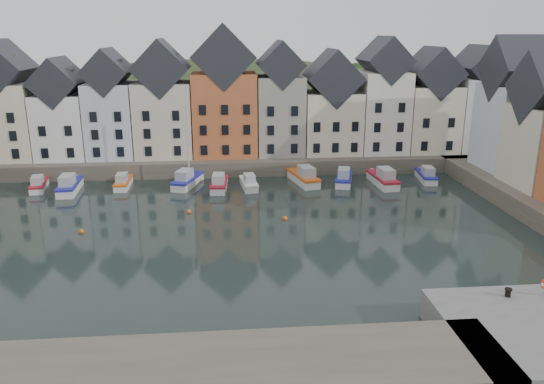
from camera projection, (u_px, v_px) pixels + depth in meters
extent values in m
plane|color=black|center=(227.00, 240.00, 49.47)|extent=(260.00, 260.00, 0.00)
cube|color=#50483E|center=(225.00, 157.00, 77.78)|extent=(90.00, 16.00, 2.00)
ellipsoid|color=#242E17|center=(227.00, 219.00, 108.07)|extent=(153.60, 70.40, 64.00)
sphere|color=black|center=(145.00, 90.00, 94.33)|extent=(5.77, 5.77, 5.77)
sphere|color=black|center=(347.00, 86.00, 107.13)|extent=(5.27, 5.27, 5.27)
sphere|color=black|center=(390.00, 90.00, 101.55)|extent=(5.07, 5.07, 5.07)
sphere|color=black|center=(299.00, 91.00, 101.03)|extent=(5.01, 5.01, 5.01)
sphere|color=black|center=(21.00, 100.00, 98.35)|extent=(3.94, 3.94, 3.94)
sphere|color=black|center=(364.00, 86.00, 106.97)|extent=(5.21, 5.21, 5.21)
sphere|color=black|center=(234.00, 87.00, 103.14)|extent=(5.45, 5.45, 5.45)
sphere|color=black|center=(432.00, 97.00, 96.64)|extent=(4.49, 4.49, 4.49)
cube|color=#EEE5C7|center=(8.00, 121.00, 71.66)|extent=(7.67, 8.00, 10.07)
cube|color=black|center=(1.00, 69.00, 69.65)|extent=(7.67, 8.16, 7.67)
cube|color=white|center=(64.00, 126.00, 72.49)|extent=(6.56, 8.00, 8.61)
cube|color=black|center=(59.00, 82.00, 70.77)|extent=(6.56, 8.16, 6.56)
cube|color=silver|center=(112.00, 120.00, 72.83)|extent=(6.20, 8.00, 10.02)
cube|color=black|center=(108.00, 71.00, 70.94)|extent=(6.20, 8.16, 6.20)
cube|color=beige|center=(165.00, 119.00, 73.43)|extent=(7.70, 8.00, 10.08)
cube|color=black|center=(162.00, 68.00, 71.41)|extent=(7.70, 8.16, 7.70)
cube|color=#C16337|center=(225.00, 114.00, 73.96)|extent=(8.69, 8.00, 11.28)
cube|color=black|center=(223.00, 56.00, 71.70)|extent=(8.69, 8.16, 8.69)
cube|color=gray|center=(280.00, 115.00, 74.68)|extent=(6.43, 8.00, 10.78)
cube|color=black|center=(280.00, 64.00, 72.66)|extent=(6.43, 8.16, 6.43)
cube|color=beige|center=(330.00, 122.00, 75.62)|extent=(7.88, 8.00, 8.56)
cube|color=black|center=(332.00, 78.00, 73.82)|extent=(7.88, 8.16, 7.88)
cube|color=white|center=(381.00, 112.00, 75.85)|extent=(6.50, 8.00, 11.27)
cube|color=black|center=(384.00, 60.00, 73.75)|extent=(6.50, 8.16, 6.50)
cube|color=#EEE5C7|center=(428.00, 118.00, 76.72)|extent=(7.23, 8.00, 9.32)
cube|color=black|center=(432.00, 73.00, 74.85)|extent=(7.23, 8.16, 7.23)
cube|color=white|center=(474.00, 114.00, 77.16)|extent=(6.18, 8.00, 10.32)
cube|color=black|center=(479.00, 67.00, 75.22)|extent=(6.18, 8.16, 6.18)
cube|color=silver|center=(514.00, 128.00, 65.93)|extent=(7.47, 8.00, 10.38)
cube|color=black|center=(522.00, 69.00, 63.86)|extent=(7.62, 8.00, 8.00)
sphere|color=#D45618|center=(189.00, 212.00, 56.71)|extent=(0.50, 0.50, 0.50)
sphere|color=#D45618|center=(285.00, 218.00, 54.70)|extent=(0.50, 0.50, 0.50)
sphere|color=#D45618|center=(81.00, 232.00, 51.10)|extent=(0.50, 0.50, 0.50)
cube|color=silver|center=(39.00, 187.00, 65.29)|extent=(2.41, 5.41, 0.96)
cube|color=maroon|center=(39.00, 183.00, 65.14)|extent=(2.51, 5.53, 0.22)
cube|color=#A1A5A9|center=(37.00, 180.00, 64.26)|extent=(1.55, 2.26, 1.05)
cube|color=silver|center=(70.00, 189.00, 64.33)|extent=(2.31, 6.59, 1.19)
cube|color=#202196|center=(70.00, 183.00, 64.14)|extent=(2.43, 6.72, 0.27)
cube|color=#A1A5A9|center=(67.00, 180.00, 63.03)|extent=(1.66, 2.68, 1.30)
cube|color=silver|center=(123.00, 184.00, 66.31)|extent=(1.68, 5.31, 0.97)
cube|color=#D45618|center=(123.00, 180.00, 66.15)|extent=(1.77, 5.42, 0.22)
cube|color=#A1A5A9|center=(122.00, 178.00, 65.25)|extent=(1.27, 2.14, 1.06)
cube|color=silver|center=(188.00, 183.00, 66.77)|extent=(3.83, 6.69, 1.18)
cube|color=#202196|center=(187.00, 178.00, 66.59)|extent=(3.97, 6.85, 0.27)
cube|color=#A1A5A9|center=(184.00, 175.00, 65.50)|extent=(2.22, 2.90, 1.28)
cylinder|color=silver|center=(187.00, 135.00, 65.62)|extent=(0.15, 0.15, 11.75)
cube|color=silver|center=(219.00, 186.00, 65.44)|extent=(2.20, 6.05, 1.09)
cube|color=maroon|center=(219.00, 182.00, 65.27)|extent=(2.31, 6.17, 0.25)
cube|color=#A1A5A9|center=(218.00, 179.00, 64.25)|extent=(1.55, 2.47, 1.19)
cube|color=silver|center=(249.00, 185.00, 66.02)|extent=(2.17, 5.46, 0.98)
cube|color=silver|center=(249.00, 181.00, 65.86)|extent=(2.27, 5.58, 0.22)
cube|color=#A1A5A9|center=(250.00, 179.00, 64.96)|extent=(1.47, 2.25, 1.06)
cube|color=silver|center=(303.00, 180.00, 67.95)|extent=(3.44, 7.07, 1.24)
cube|color=#D45618|center=(303.00, 175.00, 67.76)|extent=(3.58, 7.22, 0.28)
cube|color=#A1A5A9|center=(306.00, 172.00, 66.63)|extent=(2.13, 2.99, 1.36)
cube|color=silver|center=(344.00, 181.00, 67.86)|extent=(3.35, 6.33, 1.11)
cube|color=#202196|center=(344.00, 176.00, 67.68)|extent=(3.48, 6.47, 0.25)
cube|color=#A1A5A9|center=(344.00, 173.00, 66.65)|extent=(2.00, 2.71, 1.21)
cube|color=silver|center=(382.00, 182.00, 67.20)|extent=(2.46, 6.83, 1.23)
cube|color=maroon|center=(383.00, 177.00, 67.00)|extent=(2.58, 6.97, 0.28)
cube|color=#A1A5A9|center=(386.00, 174.00, 65.85)|extent=(1.74, 2.78, 1.34)
cube|color=silver|center=(426.00, 178.00, 69.22)|extent=(2.38, 5.79, 1.03)
cube|color=#202196|center=(426.00, 174.00, 69.06)|extent=(2.48, 5.91, 0.23)
cube|color=#A1A5A9|center=(428.00, 171.00, 68.09)|extent=(1.58, 2.39, 1.12)
cylinder|color=black|center=(508.00, 293.00, 34.63)|extent=(0.36, 0.36, 0.50)
cylinder|color=black|center=(509.00, 289.00, 34.55)|extent=(0.48, 0.48, 0.08)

